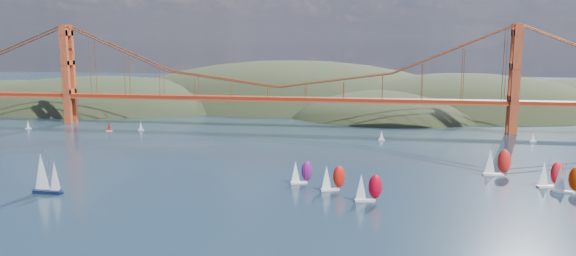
{
  "coord_description": "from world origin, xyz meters",
  "views": [
    {
      "loc": [
        50.92,
        -114.44,
        48.73
      ],
      "look_at": [
        19.33,
        90.0,
        14.89
      ],
      "focal_mm": 35.0,
      "sensor_mm": 36.0,
      "label": 1
    }
  ],
  "objects_px": {
    "racer_0": "(332,178)",
    "racer_rwb": "(301,172)",
    "sloop_navy": "(45,174)",
    "racer_3": "(497,162)",
    "racer_2": "(568,179)",
    "racer_4": "(550,174)",
    "racer_1": "(368,187)"
  },
  "relations": [
    {
      "from": "racer_3",
      "to": "racer_rwb",
      "type": "distance_m",
      "value": 70.23
    },
    {
      "from": "racer_1",
      "to": "racer_3",
      "type": "bearing_deg",
      "value": 32.02
    },
    {
      "from": "sloop_navy",
      "to": "racer_3",
      "type": "relative_size",
      "value": 1.33
    },
    {
      "from": "racer_4",
      "to": "racer_rwb",
      "type": "height_order",
      "value": "racer_4"
    },
    {
      "from": "racer_4",
      "to": "racer_0",
      "type": "bearing_deg",
      "value": 179.4
    },
    {
      "from": "racer_1",
      "to": "racer_2",
      "type": "distance_m",
      "value": 64.67
    },
    {
      "from": "sloop_navy",
      "to": "racer_1",
      "type": "height_order",
      "value": "sloop_navy"
    },
    {
      "from": "sloop_navy",
      "to": "racer_3",
      "type": "bearing_deg",
      "value": 17.25
    },
    {
      "from": "racer_0",
      "to": "racer_rwb",
      "type": "relative_size",
      "value": 1.07
    },
    {
      "from": "racer_1",
      "to": "racer_4",
      "type": "relative_size",
      "value": 0.96
    },
    {
      "from": "racer_1",
      "to": "racer_4",
      "type": "height_order",
      "value": "racer_4"
    },
    {
      "from": "sloop_navy",
      "to": "racer_2",
      "type": "bearing_deg",
      "value": 8.77
    },
    {
      "from": "sloop_navy",
      "to": "racer_rwb",
      "type": "height_order",
      "value": "sloop_navy"
    },
    {
      "from": "racer_3",
      "to": "racer_rwb",
      "type": "relative_size",
      "value": 1.26
    },
    {
      "from": "racer_1",
      "to": "racer_3",
      "type": "distance_m",
      "value": 59.08
    },
    {
      "from": "sloop_navy",
      "to": "racer_2",
      "type": "relative_size",
      "value": 1.45
    },
    {
      "from": "racer_rwb",
      "to": "racer_0",
      "type": "bearing_deg",
      "value": -51.33
    },
    {
      "from": "racer_0",
      "to": "racer_1",
      "type": "xyz_separation_m",
      "value": [
        11.29,
        -10.4,
        0.09
      ]
    },
    {
      "from": "sloop_navy",
      "to": "racer_4",
      "type": "xyz_separation_m",
      "value": [
        158.15,
        31.45,
        -1.69
      ]
    },
    {
      "from": "racer_rwb",
      "to": "racer_4",
      "type": "bearing_deg",
      "value": -13.31
    },
    {
      "from": "racer_4",
      "to": "racer_1",
      "type": "bearing_deg",
      "value": -169.26
    },
    {
      "from": "racer_4",
      "to": "racer_rwb",
      "type": "distance_m",
      "value": 81.1
    },
    {
      "from": "racer_3",
      "to": "racer_1",
      "type": "bearing_deg",
      "value": -142.59
    },
    {
      "from": "racer_2",
      "to": "racer_4",
      "type": "distance_m",
      "value": 6.93
    },
    {
      "from": "racer_2",
      "to": "racer_4",
      "type": "xyz_separation_m",
      "value": [
        -3.44,
        6.01,
        -0.06
      ]
    },
    {
      "from": "racer_0",
      "to": "racer_4",
      "type": "distance_m",
      "value": 71.19
    },
    {
      "from": "racer_0",
      "to": "racer_2",
      "type": "height_order",
      "value": "racer_2"
    },
    {
      "from": "racer_0",
      "to": "racer_3",
      "type": "height_order",
      "value": "racer_3"
    },
    {
      "from": "racer_2",
      "to": "racer_3",
      "type": "xyz_separation_m",
      "value": [
        -17.28,
        19.86,
        0.42
      ]
    },
    {
      "from": "racer_3",
      "to": "racer_rwb",
      "type": "bearing_deg",
      "value": -166.0
    },
    {
      "from": "racer_0",
      "to": "racer_rwb",
      "type": "distance_m",
      "value": 13.17
    },
    {
      "from": "racer_0",
      "to": "racer_1",
      "type": "distance_m",
      "value": 15.35
    }
  ]
}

